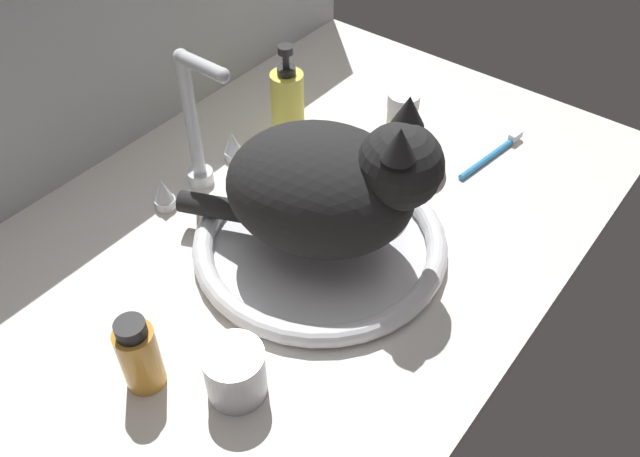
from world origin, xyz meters
TOP-DOWN VIEW (x-y plane):
  - countertop at (0.00, 0.00)cm, footprint 109.23×70.52cm
  - backsplash_wall at (0.00, 36.46)cm, footprint 109.23×2.40cm
  - sink_basin at (-1.71, -5.08)cm, footprint 35.73×35.73cm
  - faucet at (-1.71, 17.93)cm, footprint 18.15×10.77cm
  - cat at (-0.97, -6.77)cm, footprint 28.18×34.96cm
  - amber_bottle at (-31.29, -2.23)cm, footprint 4.65×4.65cm
  - soap_pump_bottle at (15.49, 15.06)cm, footprint 5.39×5.39cm
  - metal_jar at (-25.64, -11.58)cm, footprint 7.18×7.18cm
  - pill_bottle at (24.97, -0.99)cm, footprint 5.12×5.12cm
  - toothbrush at (32.27, -14.55)cm, footprint 16.08×3.41cm

SIDE VIEW (x-z plane):
  - countertop at x=0.00cm, z-range 0.00..3.00cm
  - toothbrush at x=32.27cm, z-range 2.78..4.48cm
  - sink_basin at x=-1.71cm, z-range 2.84..5.77cm
  - metal_jar at x=-25.64cm, z-range 3.02..10.03cm
  - pill_bottle at x=24.97cm, z-range 2.63..13.04cm
  - amber_bottle at x=-31.29cm, z-range 2.65..13.47cm
  - soap_pump_bottle at x=15.49cm, z-range 1.02..18.36cm
  - faucet at x=-1.71cm, z-range 0.54..23.69cm
  - cat at x=-0.97cm, z-range 4.00..25.96cm
  - backsplash_wall at x=0.00cm, z-range 0.00..40.20cm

